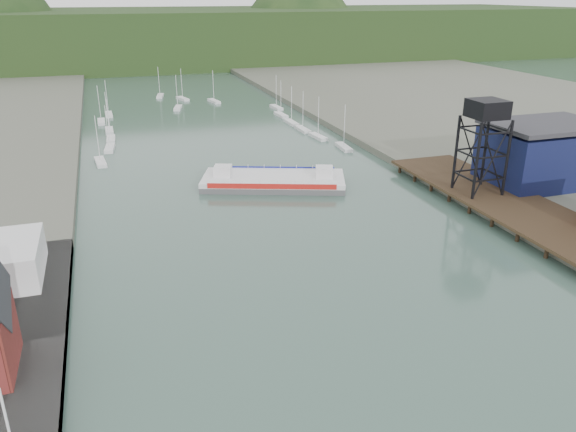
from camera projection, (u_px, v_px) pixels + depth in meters
east_pier at (538, 218)px, 87.56m from camera, size 14.00×70.00×2.45m
lift_tower at (487, 115)px, 93.33m from camera, size 6.50×6.50×16.00m
blue_shed at (543, 154)px, 102.63m from camera, size 20.50×14.50×11.30m
marina_sailboats at (200, 121)px, 159.87m from camera, size 57.71×92.65×0.90m
distant_hills at (138, 41)px, 298.62m from camera, size 500.00×120.00×80.00m
chain_ferry at (273, 180)px, 107.39m from camera, size 28.94×19.32×3.87m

